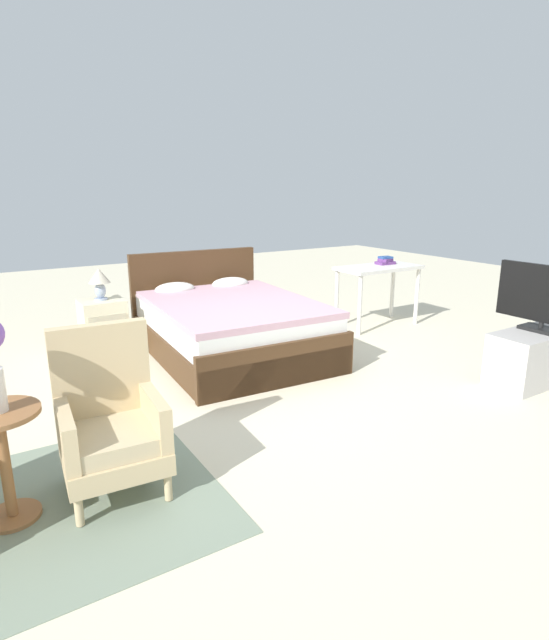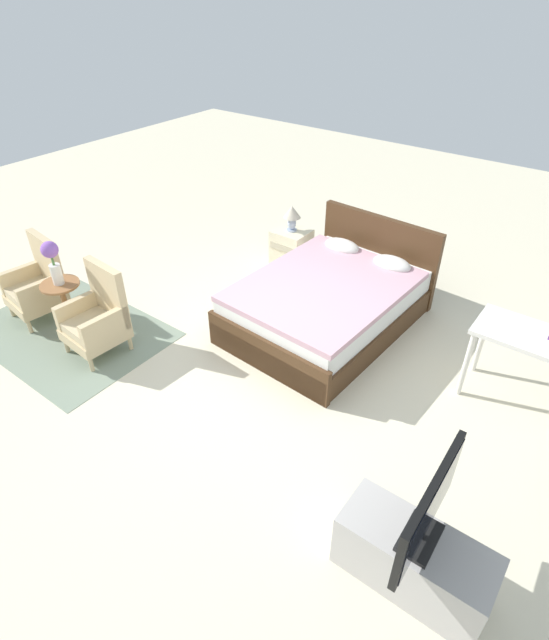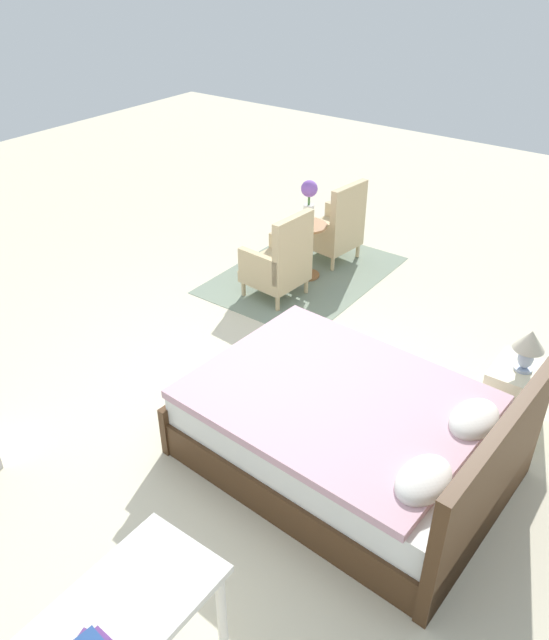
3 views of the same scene
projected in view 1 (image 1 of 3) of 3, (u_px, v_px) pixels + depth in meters
name	position (u px, v px, depth m)	size (l,w,h in m)	color
ground_plane	(268.00, 389.00, 4.27)	(16.00, 16.00, 0.00)	beige
floor_rug	(14.00, 522.00, 2.57)	(2.10, 1.50, 0.01)	gray
bed	(229.00, 325.00, 5.14)	(1.63, 2.20, 0.96)	#472D19
armchair_by_window_right	(110.00, 425.00, 2.79)	(0.58, 0.58, 0.92)	#CCB284
side_table	(3.00, 453.00, 2.51)	(0.40, 0.40, 0.61)	#936038
nightstand	(103.00, 325.00, 5.23)	(0.44, 0.41, 0.54)	beige
table_lamp	(99.00, 279.00, 5.11)	(0.22, 0.22, 0.33)	#9EADC6
tv_stand	(537.00, 356.00, 4.39)	(0.96, 0.40, 0.47)	#B7B2AD
tv_flatscreen	(545.00, 297.00, 4.26)	(0.21, 0.85, 0.57)	black
vanity_desk	(378.00, 275.00, 6.08)	(1.04, 0.52, 0.75)	silver
book_stack	(385.00, 261.00, 6.19)	(0.23, 0.16, 0.10)	#66387A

